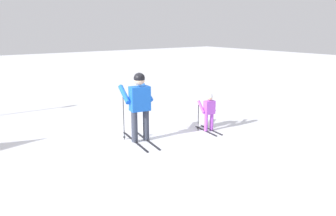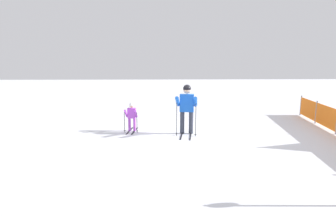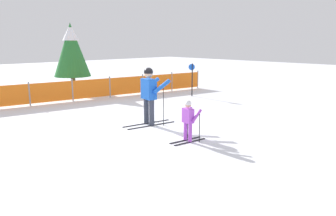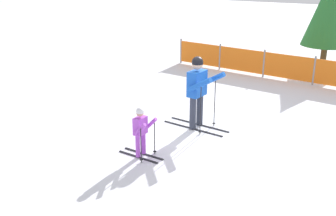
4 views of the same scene
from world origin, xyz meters
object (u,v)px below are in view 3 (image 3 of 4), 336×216
Objects in this scene: skier_adult at (150,91)px; trail_marker at (192,76)px; safety_fence at (110,87)px; conifer_far at (71,49)px; skier_child at (188,118)px.

skier_adult is 5.41m from trail_marker.
trail_marker is at bearing 37.66° from skier_adult.
safety_fence is 3.50m from conifer_far.
skier_child is at bearing -92.78° from skier_adult.
conifer_far is at bearing 92.17° from safety_fence.
skier_child is 0.71× the size of trail_marker.
skier_adult is 1.64× the size of skier_child.
skier_adult is at bearing -151.33° from trail_marker.
skier_child reaches higher than safety_fence.
safety_fence is at bearing 141.13° from trail_marker.
skier_adult is at bearing -102.47° from conifer_far.
skier_adult is at bearing 85.79° from skier_child.
skier_child is at bearing -138.68° from trail_marker.
safety_fence is 6.80× the size of trail_marker.
trail_marker is (2.86, -2.31, 0.45)m from safety_fence.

